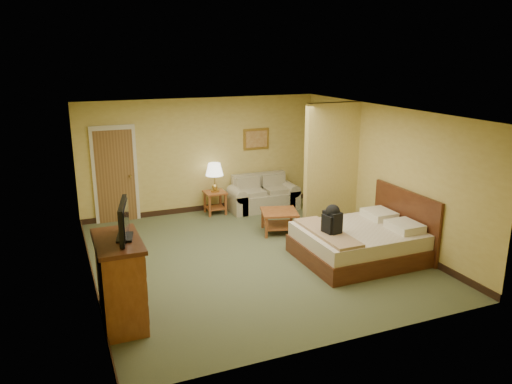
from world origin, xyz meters
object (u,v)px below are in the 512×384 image
coffee_table (279,217)px  bed (363,241)px  loveseat (263,198)px  dresser (120,281)px

coffee_table → bed: size_ratio=0.42×
loveseat → coffee_table: size_ratio=1.82×
loveseat → bed: (0.50, -3.38, 0.05)m
loveseat → bed: size_ratio=0.76×
loveseat → bed: 3.41m
bed → dresser: bearing=-171.7°
coffee_table → dresser: dresser is taller
bed → loveseat: bearing=98.4°
dresser → bed: bearing=8.3°
dresser → bed: 4.35m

